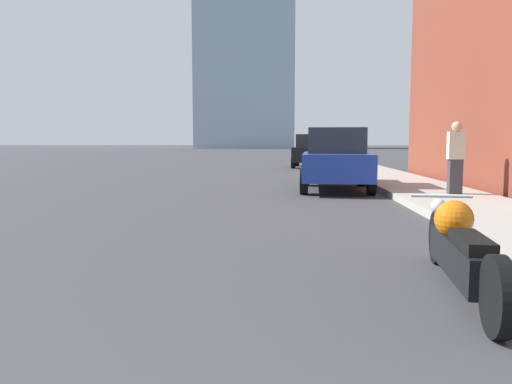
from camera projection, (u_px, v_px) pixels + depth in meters
sidewalk at (331, 158)px, 39.64m from camera, size 2.22×240.00×0.15m
motorcycle at (459, 248)px, 4.41m from camera, size 0.62×2.66×0.77m
parked_car_blue at (336, 159)px, 13.61m from camera, size 2.03×4.22×1.68m
parked_car_black at (311, 151)px, 25.93m from camera, size 2.16×4.08×1.71m
pedestrian at (456, 157)px, 11.17m from camera, size 0.36×0.23×1.62m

